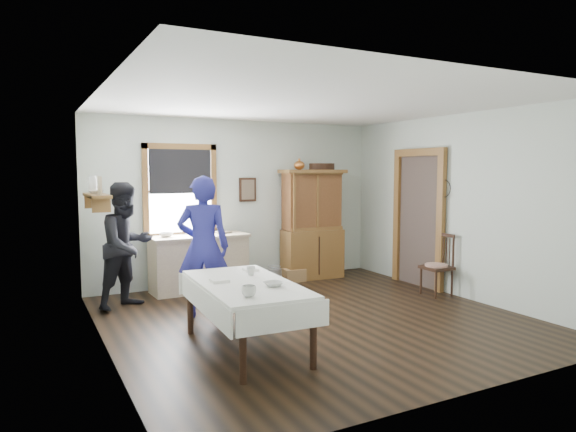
{
  "coord_description": "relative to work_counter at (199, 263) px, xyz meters",
  "views": [
    {
      "loc": [
        -3.24,
        -5.48,
        1.87
      ],
      "look_at": [
        -0.22,
        0.3,
        1.29
      ],
      "focal_mm": 32.0,
      "sensor_mm": 36.0,
      "label": 1
    }
  ],
  "objects": [
    {
      "name": "table_bowl",
      "position": [
        -0.22,
        -3.1,
        0.31
      ],
      "size": [
        0.24,
        0.24,
        0.05
      ],
      "primitive_type": "imported",
      "rotation": [
        0.0,
        0.0,
        0.18
      ],
      "color": "silver",
      "rests_on": "dining_table"
    },
    {
      "name": "room",
      "position": [
        0.81,
        -2.15,
        0.91
      ],
      "size": [
        5.01,
        5.01,
        2.7
      ],
      "color": "black",
      "rests_on": "ground"
    },
    {
      "name": "wall_shelf",
      "position": [
        -1.56,
        -0.61,
        1.14
      ],
      "size": [
        0.24,
        1.0,
        0.44
      ],
      "color": "brown",
      "rests_on": "room"
    },
    {
      "name": "rug_beater",
      "position": [
        3.26,
        -1.85,
        1.28
      ],
      "size": [
        0.01,
        0.27,
        0.27
      ],
      "primitive_type": "torus",
      "rotation": [
        0.0,
        1.57,
        0.0
      ],
      "color": "black",
      "rests_on": "room"
    },
    {
      "name": "table_cup_a",
      "position": [
        -0.61,
        -3.37,
        0.33
      ],
      "size": [
        0.14,
        0.14,
        0.11
      ],
      "primitive_type": "imported",
      "rotation": [
        0.0,
        0.0,
        0.03
      ],
      "color": "silver",
      "rests_on": "dining_table"
    },
    {
      "name": "counter_bowl",
      "position": [
        -0.5,
        0.04,
        0.47
      ],
      "size": [
        0.25,
        0.25,
        0.07
      ],
      "primitive_type": "imported",
      "rotation": [
        0.0,
        0.0,
        0.19
      ],
      "color": "silver",
      "rests_on": "work_counter"
    },
    {
      "name": "doorway",
      "position": [
        3.27,
        -1.3,
        0.73
      ],
      "size": [
        0.09,
        1.14,
        2.22
      ],
      "color": "#493B34",
      "rests_on": "room"
    },
    {
      "name": "table_cup_b",
      "position": [
        -0.2,
        -2.48,
        0.33
      ],
      "size": [
        0.11,
        0.11,
        0.09
      ],
      "primitive_type": "imported",
      "rotation": [
        0.0,
        0.0,
        0.07
      ],
      "color": "silver",
      "rests_on": "dining_table"
    },
    {
      "name": "figure_dark",
      "position": [
        -1.17,
        -0.49,
        0.36
      ],
      "size": [
        0.97,
        0.91,
        1.59
      ],
      "primitive_type": "imported",
      "rotation": [
        0.0,
        0.0,
        0.52
      ],
      "color": "black",
      "rests_on": "room"
    },
    {
      "name": "shelf_bowl",
      "position": [
        -1.56,
        -0.6,
        1.16
      ],
      "size": [
        0.22,
        0.22,
        0.05
      ],
      "primitive_type": "imported",
      "color": "silver",
      "rests_on": "wall_shelf"
    },
    {
      "name": "wicker_basket",
      "position": [
        1.63,
        -0.09,
        -0.33
      ],
      "size": [
        0.38,
        0.28,
        0.21
      ],
      "primitive_type": "cube",
      "rotation": [
        0.0,
        0.0,
        -0.07
      ],
      "color": "olive",
      "rests_on": "room"
    },
    {
      "name": "woman_blue",
      "position": [
        -0.39,
        -1.41,
        0.4
      ],
      "size": [
        0.72,
        0.61,
        1.67
      ],
      "primitive_type": "imported",
      "rotation": [
        0.0,
        0.0,
        2.75
      ],
      "color": "navy",
      "rests_on": "room"
    },
    {
      "name": "counter_book",
      "position": [
        0.33,
        0.09,
        0.45
      ],
      "size": [
        0.21,
        0.26,
        0.02
      ],
      "primitive_type": "imported",
      "rotation": [
        0.0,
        0.0,
        0.19
      ],
      "color": "brown",
      "rests_on": "work_counter"
    },
    {
      "name": "work_counter",
      "position": [
        0.0,
        0.0,
        0.0
      ],
      "size": [
        1.55,
        0.64,
        0.87
      ],
      "primitive_type": "cube",
      "rotation": [
        0.0,
        0.0,
        0.04
      ],
      "color": "#C8B58B",
      "rests_on": "room"
    },
    {
      "name": "dining_table",
      "position": [
        -0.4,
        -2.79,
        -0.08
      ],
      "size": [
        1.03,
        1.84,
        0.72
      ],
      "primitive_type": "cube",
      "rotation": [
        0.0,
        0.0,
        -0.05
      ],
      "color": "white",
      "rests_on": "room"
    },
    {
      "name": "spindle_chair",
      "position": [
        3.06,
        -1.94,
        0.03
      ],
      "size": [
        0.44,
        0.44,
        0.93
      ],
      "primitive_type": "cube",
      "rotation": [
        0.0,
        0.0,
        -0.03
      ],
      "color": "black",
      "rests_on": "room"
    },
    {
      "name": "window",
      "position": [
        -0.19,
        0.31,
        1.2
      ],
      "size": [
        1.18,
        0.07,
        1.48
      ],
      "color": "white",
      "rests_on": "room"
    },
    {
      "name": "framed_picture",
      "position": [
        0.96,
        0.31,
        1.11
      ],
      "size": [
        0.3,
        0.04,
        0.4
      ],
      "primitive_type": "cube",
      "color": "black",
      "rests_on": "room"
    },
    {
      "name": "china_hutch",
      "position": [
        2.05,
        0.02,
        0.51
      ],
      "size": [
        1.14,
        0.59,
        1.88
      ],
      "primitive_type": "cube",
      "rotation": [
        0.0,
        0.0,
        -0.06
      ],
      "color": "brown",
      "rests_on": "room"
    },
    {
      "name": "pail",
      "position": [
        1.2,
        -0.21,
        -0.3
      ],
      "size": [
        0.33,
        0.33,
        0.27
      ],
      "primitive_type": "cube",
      "rotation": [
        0.0,
        0.0,
        0.38
      ],
      "color": "#95989D",
      "rests_on": "room"
    }
  ]
}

